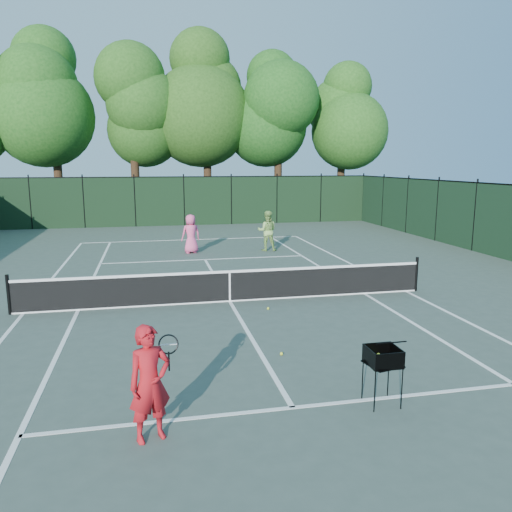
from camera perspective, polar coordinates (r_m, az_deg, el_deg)
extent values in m
plane|color=#404E44|center=(14.28, -3.01, -5.22)|extent=(90.00, 90.00, 0.00)
cube|color=white|center=(14.51, -25.05, -5.96)|extent=(0.10, 23.77, 0.01)
cube|color=white|center=(16.04, 16.77, -3.88)|extent=(0.10, 23.77, 0.01)
cube|color=white|center=(14.25, -19.66, -5.86)|extent=(0.10, 23.77, 0.01)
cube|color=white|center=(15.44, 12.29, -4.23)|extent=(0.10, 23.77, 0.01)
cube|color=white|center=(25.84, -7.19, 1.88)|extent=(10.97, 0.10, 0.01)
cube|color=white|center=(8.43, 4.20, -16.89)|extent=(8.23, 0.10, 0.01)
cube|color=white|center=(20.46, -5.85, -0.40)|extent=(8.23, 0.10, 0.01)
cube|color=white|center=(14.28, -3.01, -5.21)|extent=(0.10, 12.80, 0.01)
cube|color=black|center=(14.16, -3.03, -3.45)|extent=(11.60, 0.03, 0.85)
cube|color=white|center=(14.06, -3.04, -1.79)|extent=(11.60, 0.05, 0.07)
cube|color=white|center=(14.27, -3.01, -5.14)|extent=(11.60, 0.05, 0.04)
cube|color=white|center=(14.16, -3.03, -3.45)|extent=(0.05, 0.04, 0.91)
cylinder|color=black|center=(14.45, -26.44, -3.97)|extent=(0.09, 0.09, 1.06)
cylinder|color=black|center=(16.08, 17.85, -1.98)|extent=(0.09, 0.09, 1.06)
cube|color=black|center=(31.73, -8.22, 6.19)|extent=(24.00, 0.05, 3.00)
cylinder|color=black|center=(36.08, -21.60, 7.51)|extent=(0.56, 0.56, 4.80)
ellipsoid|color=#1A4A15|center=(36.37, -22.31, 17.47)|extent=(6.80, 6.80, 10.54)
cylinder|color=black|center=(35.42, -13.56, 7.51)|extent=(0.56, 0.56, 4.30)
ellipsoid|color=#1D4814|center=(35.59, -13.97, 16.54)|extent=(6.00, 6.00, 9.30)
cylinder|color=black|center=(36.13, -5.54, 8.36)|extent=(0.56, 0.56, 5.00)
ellipsoid|color=#1E4614|center=(36.47, -5.73, 18.66)|extent=(7.00, 7.00, 10.85)
cylinder|color=black|center=(36.37, 2.52, 8.10)|extent=(0.56, 0.56, 4.60)
ellipsoid|color=#164714|center=(36.59, 2.60, 17.32)|extent=(6.20, 6.20, 9.61)
cylinder|color=black|center=(38.41, 9.64, 7.95)|extent=(0.56, 0.56, 4.40)
ellipsoid|color=#1C4C15|center=(38.56, 9.91, 16.19)|extent=(5.80, 5.80, 8.99)
imported|color=red|center=(7.37, -12.04, -14.05)|extent=(0.72, 0.60, 1.69)
cylinder|color=black|center=(7.78, -9.92, -11.77)|extent=(0.03, 0.03, 0.30)
torus|color=black|center=(7.68, -9.98, -9.91)|extent=(0.30, 0.10, 0.30)
imported|color=#EE548B|center=(21.90, -7.46, 2.54)|extent=(0.94, 0.74, 1.69)
imported|color=#8FBD5E|center=(22.30, 1.28, 2.90)|extent=(1.00, 0.85, 1.79)
cylinder|color=black|center=(8.35, 13.42, -14.87)|extent=(0.02, 0.02, 0.68)
cylinder|color=black|center=(8.55, 16.33, -14.39)|extent=(0.02, 0.02, 0.68)
cylinder|color=black|center=(8.73, 12.08, -13.63)|extent=(0.02, 0.02, 0.68)
cylinder|color=black|center=(8.92, 14.88, -13.22)|extent=(0.02, 0.02, 0.68)
cube|color=black|center=(8.45, 14.33, -11.03)|extent=(0.60, 0.60, 0.29)
sphere|color=#B8D02A|center=(8.48, 14.30, -11.57)|extent=(0.07, 0.07, 0.07)
sphere|color=#B8D02A|center=(8.48, 14.30, -11.57)|extent=(0.07, 0.07, 0.07)
sphere|color=#B8D02A|center=(8.48, 14.30, -11.57)|extent=(0.07, 0.07, 0.07)
sphere|color=#B8D02A|center=(8.48, 14.30, -11.57)|extent=(0.07, 0.07, 0.07)
sphere|color=#B8D02A|center=(8.48, 14.30, -11.57)|extent=(0.07, 0.07, 0.07)
sphere|color=#B8D02A|center=(8.48, 14.30, -11.57)|extent=(0.07, 0.07, 0.07)
sphere|color=#B8D02A|center=(8.48, 14.30, -11.57)|extent=(0.07, 0.07, 0.07)
sphere|color=#B8D02A|center=(8.48, 14.30, -11.57)|extent=(0.07, 0.07, 0.07)
sphere|color=#B8D02A|center=(8.48, 14.30, -11.57)|extent=(0.07, 0.07, 0.07)
sphere|color=#B8D02A|center=(8.48, 14.30, -11.57)|extent=(0.07, 0.07, 0.07)
sphere|color=#B8D02A|center=(8.48, 14.30, -11.57)|extent=(0.07, 0.07, 0.07)
sphere|color=#B8D02A|center=(8.48, 14.30, -11.57)|extent=(0.07, 0.07, 0.07)
sphere|color=#B8D02A|center=(8.48, 14.30, -11.57)|extent=(0.07, 0.07, 0.07)
sphere|color=#B8D02A|center=(8.48, 14.30, -11.57)|extent=(0.07, 0.07, 0.07)
sphere|color=#B8D02A|center=(8.48, 14.30, -11.57)|extent=(0.07, 0.07, 0.07)
sphere|color=#B8D02A|center=(8.48, 14.30, -11.57)|extent=(0.07, 0.07, 0.07)
sphere|color=#B8D02A|center=(8.48, 14.30, -11.57)|extent=(0.07, 0.07, 0.07)
sphere|color=#B8D02A|center=(8.48, 14.30, -11.57)|extent=(0.07, 0.07, 0.07)
sphere|color=#CBD52B|center=(10.44, 2.93, -11.09)|extent=(0.07, 0.07, 0.07)
sphere|color=#CAE02E|center=(13.49, 1.40, -6.01)|extent=(0.07, 0.07, 0.07)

